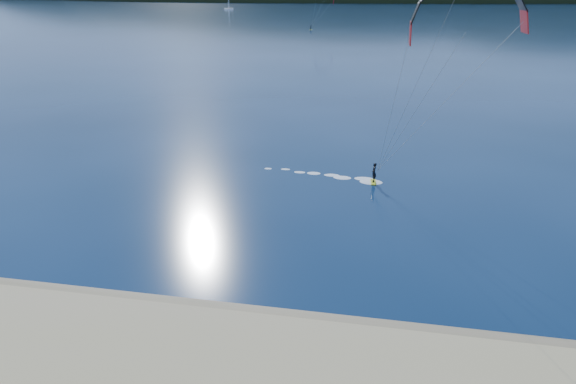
{
  "coord_description": "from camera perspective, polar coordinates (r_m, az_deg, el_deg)",
  "views": [
    {
      "loc": [
        7.36,
        -16.46,
        15.8
      ],
      "look_at": [
        2.43,
        10.0,
        5.0
      ],
      "focal_mm": 31.78,
      "sensor_mm": 36.0,
      "label": 1
    }
  ],
  "objects": [
    {
      "name": "kitesurfer_far",
      "position": [
        211.25,
        4.11,
        20.62
      ],
      "size": [
        10.62,
        7.09,
        14.34
      ],
      "color": "yellow",
      "rests_on": "ground"
    },
    {
      "name": "ground",
      "position": [
        23.97,
        -10.79,
        -19.83
      ],
      "size": [
        1800.0,
        1800.0,
        0.0
      ],
      "primitive_type": "plane",
      "color": "#071B36",
      "rests_on": "ground"
    },
    {
      "name": "wet_sand",
      "position": [
        27.23,
        -7.38,
        -13.68
      ],
      "size": [
        220.0,
        2.5,
        0.1
      ],
      "color": "olive",
      "rests_on": "ground"
    },
    {
      "name": "kitesurfer_near",
      "position": [
        38.25,
        18.65,
        15.94
      ],
      "size": [
        20.2,
        7.64,
        15.5
      ],
      "color": "yellow",
      "rests_on": "ground"
    },
    {
      "name": "sailboat",
      "position": [
        429.71,
        -6.65,
        19.71
      ],
      "size": [
        7.31,
        4.59,
        10.22
      ],
      "color": "white",
      "rests_on": "ground"
    },
    {
      "name": "headland",
      "position": [
        761.94,
        10.71,
        20.32
      ],
      "size": [
        1200.0,
        310.0,
        140.0
      ],
      "color": "black",
      "rests_on": "ground"
    }
  ]
}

